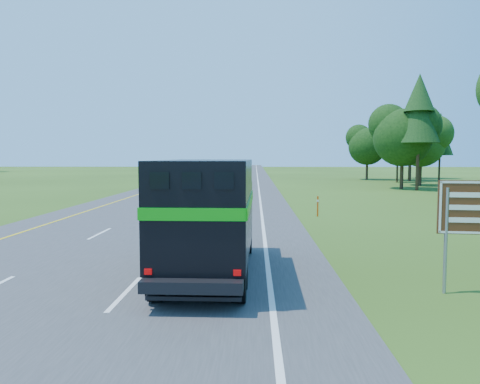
# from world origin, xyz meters

# --- Properties ---
(ground) EXTENTS (300.00, 300.00, 0.00)m
(ground) POSITION_xyz_m (0.00, 0.00, 0.00)
(ground) COLOR #2C4412
(ground) RESTS_ON ground
(road) EXTENTS (15.00, 260.00, 0.04)m
(road) POSITION_xyz_m (0.00, 50.00, 0.02)
(road) COLOR #38383A
(road) RESTS_ON ground
(lane_markings) EXTENTS (11.15, 260.00, 0.01)m
(lane_markings) POSITION_xyz_m (0.00, 50.00, 0.04)
(lane_markings) COLOR yellow
(lane_markings) RESTS_ON road
(horse_truck) EXTENTS (2.51, 7.59, 3.34)m
(horse_truck) POSITION_xyz_m (3.78, 3.95, 1.83)
(horse_truck) COLOR black
(horse_truck) RESTS_ON road
(white_suv) EXTENTS (3.09, 6.40, 1.76)m
(white_suv) POSITION_xyz_m (-3.92, 49.49, 0.92)
(white_suv) COLOR white
(white_suv) RESTS_ON road
(far_car) EXTENTS (2.22, 4.77, 1.58)m
(far_car) POSITION_xyz_m (-3.41, 116.73, 0.83)
(far_car) COLOR silver
(far_car) RESTS_ON road
(exit_sign) EXTENTS (1.89, 0.28, 3.21)m
(exit_sign) POSITION_xyz_m (10.67, 2.29, 2.08)
(exit_sign) COLOR gray
(exit_sign) RESTS_ON ground
(delineator) EXTENTS (0.10, 0.05, 1.19)m
(delineator) POSITION_xyz_m (8.73, 17.63, 0.64)
(delineator) COLOR #E3430B
(delineator) RESTS_ON ground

